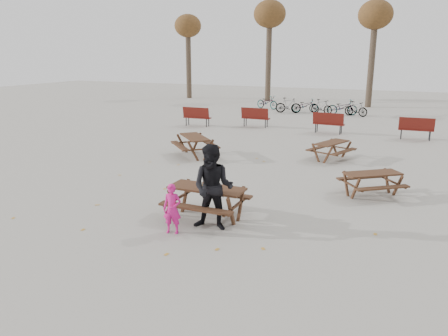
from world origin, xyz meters
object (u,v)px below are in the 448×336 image
at_px(adult, 213,188).
at_px(picnic_table_east, 372,184).
at_px(child, 172,209).
at_px(picnic_table_north, 195,146).
at_px(soda_bottle, 201,185).
at_px(main_picnic_table, 207,195).
at_px(picnic_table_far, 331,151).
at_px(food_tray, 206,189).

distance_m(adult, picnic_table_east, 4.96).
relative_size(child, picnic_table_north, 0.62).
bearing_deg(adult, soda_bottle, 132.57).
xyz_separation_m(child, picnic_table_east, (3.72, 4.47, -0.23)).
height_order(main_picnic_table, picnic_table_far, main_picnic_table).
bearing_deg(picnic_table_north, picnic_table_east, 26.57).
relative_size(main_picnic_table, adult, 0.93).
distance_m(soda_bottle, picnic_table_east, 4.97).
height_order(food_tray, adult, adult).
bearing_deg(food_tray, adult, -44.62).
bearing_deg(food_tray, picnic_table_east, 46.46).
distance_m(main_picnic_table, adult, 0.78).
relative_size(child, adult, 0.58).
bearing_deg(picnic_table_east, adult, -164.90).
bearing_deg(picnic_table_north, food_tray, -14.98).
relative_size(adult, picnic_table_east, 1.26).
relative_size(main_picnic_table, picnic_table_north, 1.01).
distance_m(picnic_table_east, picnic_table_far, 4.21).
xyz_separation_m(picnic_table_east, picnic_table_far, (-1.82, 3.80, 0.00)).
bearing_deg(main_picnic_table, picnic_table_east, 44.62).
bearing_deg(picnic_table_north, main_picnic_table, -14.64).
xyz_separation_m(adult, picnic_table_east, (2.99, 3.90, -0.64)).
xyz_separation_m(main_picnic_table, picnic_table_north, (-3.27, 5.61, -0.20)).
relative_size(food_tray, adult, 0.09).
height_order(main_picnic_table, picnic_table_north, main_picnic_table).
bearing_deg(adult, picnic_table_east, 44.04).
xyz_separation_m(child, adult, (0.72, 0.57, 0.41)).
distance_m(child, picnic_table_north, 7.35).
relative_size(food_tray, child, 0.16).
bearing_deg(soda_bottle, main_picnic_table, 50.11).
bearing_deg(picnic_table_east, main_picnic_table, -172.76).
distance_m(food_tray, soda_bottle, 0.17).
xyz_separation_m(soda_bottle, child, (-0.21, -0.99, -0.29)).
bearing_deg(food_tray, picnic_table_north, 119.89).
relative_size(main_picnic_table, picnic_table_far, 1.17).
relative_size(child, picnic_table_far, 0.72).
bearing_deg(picnic_table_east, picnic_table_north, 124.07).
relative_size(main_picnic_table, picnic_table_east, 1.17).
bearing_deg(child, food_tray, 55.62).
height_order(main_picnic_table, adult, adult).
bearing_deg(main_picnic_table, picnic_table_far, 77.44).
height_order(child, adult, adult).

